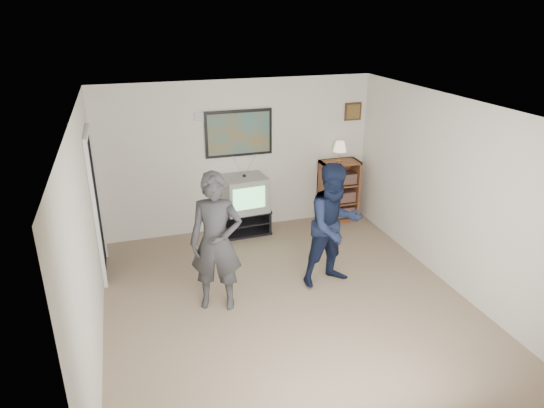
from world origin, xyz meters
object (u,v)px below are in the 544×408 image
bookshelf (338,191)px  person_tall (216,242)px  person_short (334,225)px  media_stand (244,221)px  crt_television (245,193)px

bookshelf → person_tall: 3.27m
person_tall → person_short: bearing=23.2°
bookshelf → person_tall: (-2.56, -2.01, 0.34)m
bookshelf → person_short: size_ratio=0.64×
media_stand → crt_television: (0.02, 0.00, 0.50)m
media_stand → bookshelf: bookshelf is taller
person_short → person_tall: bearing=174.8°
crt_television → person_short: bearing=-73.0°
media_stand → person_short: person_short is taller
person_tall → person_short: person_tall is taller
media_stand → bookshelf: 1.76m
bookshelf → person_short: bearing=-116.6°
person_tall → bookshelf: bearing=57.8°
media_stand → person_short: bearing=-69.5°
media_stand → person_tall: person_tall is taller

